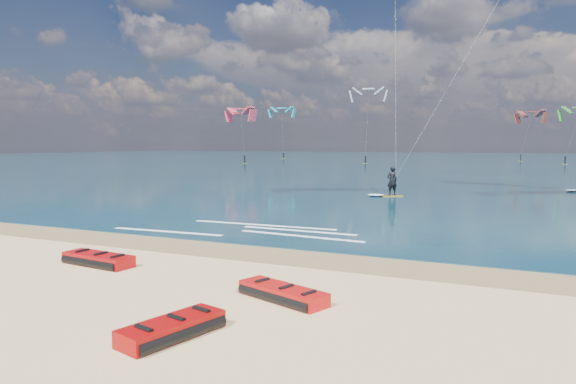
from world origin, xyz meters
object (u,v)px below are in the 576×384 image
Objects in this scene: packed_kite_mid at (283,300)px; kitesurfer_main at (425,51)px; packed_kite_right at (172,337)px; packed_kite_left at (98,265)px.

kitesurfer_main is at bearing 111.05° from packed_kite_mid.
kitesurfer_main is (0.44, 23.77, 9.05)m from packed_kite_right.
packed_kite_left is at bearing -167.71° from packed_kite_mid.
packed_kite_mid is (6.45, -0.85, 0.00)m from packed_kite_left.
packed_kite_right reaches higher than packed_kite_mid.
kitesurfer_main is (5.97, 20.01, 9.05)m from packed_kite_left.
packed_kite_left is 22.76m from kitesurfer_main.
packed_kite_mid is 1.11× the size of packed_kite_right.
packed_kite_right is (5.53, -3.77, 0.00)m from packed_kite_left.
kitesurfer_main is (-0.47, 20.85, 9.05)m from packed_kite_mid.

